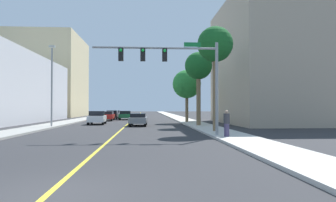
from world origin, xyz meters
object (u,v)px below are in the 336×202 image
traffic_signal_mast (176,66)px  palm_mid (198,67)px  palm_near (215,46)px  car_red (107,116)px  car_white (97,118)px  street_lamp (52,81)px  car_black (112,115)px  pedestrian (227,123)px  car_silver (115,114)px  palm_far (187,84)px  car_gray (138,119)px  car_green (125,115)px

traffic_signal_mast → palm_mid: size_ratio=1.10×
palm_near → car_red: (-11.01, 22.19, -5.93)m
palm_mid → car_white: palm_mid is taller
street_lamp → car_black: bearing=81.1°
car_black → pedestrian: size_ratio=2.54×
street_lamp → palm_mid: bearing=2.2°
palm_near → traffic_signal_mast: bearing=-133.8°
street_lamp → car_silver: size_ratio=1.70×
traffic_signal_mast → palm_mid: palm_mid is taller
palm_far → car_red: size_ratio=1.44×
traffic_signal_mast → palm_mid: bearing=73.2°
car_gray → car_black: car_black is taller
car_white → traffic_signal_mast: bearing=-67.0°
car_silver → car_black: size_ratio=1.10×
car_silver → car_white: bearing=-87.5°
traffic_signal_mast → palm_far: palm_far is taller
car_white → car_red: bearing=88.3°
car_red → palm_far: bearing=-33.9°
traffic_signal_mast → pedestrian: 4.93m
car_red → car_green: size_ratio=1.03×
street_lamp → car_green: 20.09m
palm_near → palm_far: 15.20m
palm_far → car_black: size_ratio=1.56×
palm_mid → palm_far: (-0.23, 7.54, -1.19)m
traffic_signal_mast → car_silver: size_ratio=1.78×
car_green → car_white: bearing=-102.1°
car_white → pedestrian: pedestrian is taller
traffic_signal_mast → car_black: size_ratio=1.97×
palm_mid → car_gray: 8.30m
car_red → car_white: (0.10, -9.71, 0.04)m
street_lamp → car_green: (5.72, 18.90, -3.74)m
palm_far → car_gray: palm_far is taller
car_green → car_silver: car_green is taller
street_lamp → palm_mid: street_lamp is taller
car_green → car_gray: size_ratio=0.96×
car_silver → pedestrian: (10.83, -40.19, 0.24)m
street_lamp → car_gray: bearing=16.7°
traffic_signal_mast → palm_far: (3.11, 18.61, 0.15)m
car_green → car_black: size_ratio=1.05×
traffic_signal_mast → palm_near: (3.38, 3.52, 2.00)m
car_gray → car_silver: bearing=102.1°
palm_mid → car_black: size_ratio=1.78×
traffic_signal_mast → car_silver: traffic_signal_mast is taller
traffic_signal_mast → car_black: 33.34m
traffic_signal_mast → car_green: 30.13m
street_lamp → car_green: size_ratio=1.78×
palm_near → palm_mid: size_ratio=1.09×
street_lamp → car_white: size_ratio=1.95×
palm_near → car_black: size_ratio=1.94×
street_lamp → car_red: (3.35, 15.21, -3.73)m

